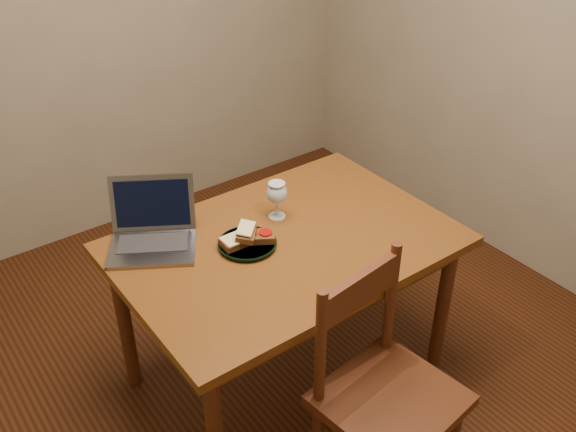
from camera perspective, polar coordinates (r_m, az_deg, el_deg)
floor at (r=3.03m, az=-1.39°, el=-13.68°), size 3.20×3.20×0.02m
back_wall at (r=3.63m, az=-17.28°, el=17.42°), size 3.20×0.02×2.60m
right_wall at (r=3.39m, az=21.98°, el=15.48°), size 0.02×3.20×2.60m
table at (r=2.57m, az=-0.24°, el=-3.75°), size 1.30×0.90×0.74m
chair at (r=2.29m, az=8.68°, el=-14.55°), size 0.49×0.48×0.48m
plate at (r=2.49m, az=-3.63°, el=-2.51°), size 0.23×0.23×0.02m
sandwich_cheese at (r=2.47m, az=-4.54°, el=-2.15°), size 0.13×0.08×0.04m
sandwich_tomato at (r=2.49m, az=-2.68°, el=-1.73°), size 0.15×0.13×0.04m
sandwich_top at (r=2.46m, az=-3.75°, el=-1.43°), size 0.13×0.13×0.04m
milk_glass at (r=2.62m, az=-1.00°, el=1.42°), size 0.09×0.09×0.16m
laptop at (r=2.54m, az=-11.96°, el=-0.94°), size 0.44×0.43×0.24m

